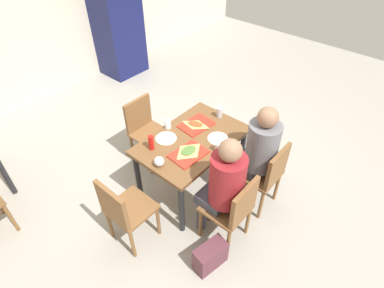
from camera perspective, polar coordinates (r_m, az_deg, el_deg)
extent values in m
cube|color=#9E998E|center=(3.79, 0.00, -7.67)|extent=(10.00, 10.00, 0.02)
cube|color=beige|center=(5.38, -28.89, 21.01)|extent=(10.00, 0.10, 2.80)
cube|color=brown|center=(3.28, 0.00, 0.71)|extent=(1.18, 0.76, 0.04)
cylinder|color=black|center=(3.13, -1.91, -11.75)|extent=(0.06, 0.06, 0.70)
cylinder|color=black|center=(3.71, 9.08, -1.69)|extent=(0.06, 0.06, 0.70)
cylinder|color=black|center=(3.45, -9.85, -6.05)|extent=(0.06, 0.06, 0.70)
cylinder|color=black|center=(3.98, 1.47, 2.37)|extent=(0.06, 0.06, 0.70)
cube|color=brown|center=(3.04, 6.23, -11.50)|extent=(0.40, 0.40, 0.03)
cube|color=brown|center=(2.82, 9.56, -10.67)|extent=(0.38, 0.04, 0.40)
cylinder|color=brown|center=(3.20, 1.55, -14.29)|extent=(0.04, 0.04, 0.43)
cylinder|color=brown|center=(3.36, 5.30, -10.62)|extent=(0.04, 0.04, 0.43)
cylinder|color=brown|center=(3.10, 6.65, -17.59)|extent=(0.04, 0.04, 0.43)
cylinder|color=brown|center=(3.27, 10.22, -13.56)|extent=(0.04, 0.04, 0.43)
cube|color=brown|center=(3.39, 12.10, -5.29)|extent=(0.40, 0.40, 0.03)
cube|color=brown|center=(3.19, 15.38, -4.10)|extent=(0.38, 0.04, 0.40)
cylinder|color=brown|center=(3.50, 7.75, -8.14)|extent=(0.04, 0.04, 0.43)
cylinder|color=brown|center=(3.71, 10.75, -5.04)|extent=(0.04, 0.04, 0.43)
cylinder|color=brown|center=(3.41, 12.51, -10.86)|extent=(0.04, 0.04, 0.43)
cylinder|color=brown|center=(3.62, 15.30, -7.49)|extent=(0.04, 0.04, 0.43)
cube|color=brown|center=(3.83, -7.73, 1.86)|extent=(0.40, 0.40, 0.03)
cube|color=brown|center=(3.81, -9.88, 5.47)|extent=(0.38, 0.04, 0.40)
cylinder|color=brown|center=(3.97, -3.98, -0.50)|extent=(0.04, 0.04, 0.43)
cylinder|color=brown|center=(3.80, -7.52, -3.09)|extent=(0.04, 0.04, 0.43)
cylinder|color=brown|center=(4.16, -7.37, 1.53)|extent=(0.04, 0.04, 0.43)
cylinder|color=brown|center=(4.00, -10.87, -0.84)|extent=(0.04, 0.04, 0.43)
cube|color=brown|center=(3.07, -11.09, -11.48)|extent=(0.40, 0.40, 0.03)
cube|color=brown|center=(2.85, -14.41, -10.91)|extent=(0.04, 0.38, 0.40)
cylinder|color=brown|center=(3.40, -10.30, -10.60)|extent=(0.04, 0.04, 0.43)
cylinder|color=brown|center=(3.23, -6.21, -13.80)|extent=(0.04, 0.04, 0.43)
cylinder|color=brown|center=(3.30, -14.83, -13.95)|extent=(0.04, 0.04, 0.43)
cylinder|color=brown|center=(3.12, -10.85, -17.53)|extent=(0.04, 0.04, 0.43)
cylinder|color=#383842|center=(3.25, 1.75, -12.58)|extent=(0.10, 0.10, 0.46)
cylinder|color=#383842|center=(3.33, 3.53, -10.88)|extent=(0.10, 0.10, 0.46)
cube|color=#383842|center=(3.03, 4.31, -9.52)|extent=(0.32, 0.28, 0.10)
cylinder|color=maroon|center=(2.76, 6.46, -6.57)|extent=(0.32, 0.32, 0.52)
sphere|color=#8C664C|center=(2.51, 7.05, -1.19)|extent=(0.20, 0.20, 0.20)
cylinder|color=#383842|center=(3.56, 7.80, -6.67)|extent=(0.10, 0.10, 0.46)
cylinder|color=#383842|center=(3.66, 9.24, -5.23)|extent=(0.10, 0.10, 0.46)
cube|color=#383842|center=(3.38, 10.39, -3.52)|extent=(0.32, 0.28, 0.10)
cylinder|color=slate|center=(3.14, 12.74, -0.39)|extent=(0.32, 0.32, 0.52)
sphere|color=#8C664C|center=(2.92, 13.74, 4.75)|extent=(0.20, 0.20, 0.20)
cube|color=red|center=(3.08, -0.62, -1.83)|extent=(0.38, 0.29, 0.02)
cube|color=red|center=(3.44, 0.80, 3.55)|extent=(0.38, 0.30, 0.02)
cylinder|color=white|center=(3.28, -4.78, 1.05)|extent=(0.22, 0.22, 0.01)
cylinder|color=white|center=(3.27, 4.79, 1.00)|extent=(0.22, 0.22, 0.01)
pyramid|color=#DBAD60|center=(3.09, -0.61, -1.29)|extent=(0.24, 0.18, 0.01)
ellipsoid|color=#4C7233|center=(3.08, -0.61, -1.15)|extent=(0.17, 0.13, 0.01)
pyramid|color=#DBAD60|center=(3.42, 0.65, 3.63)|extent=(0.19, 0.27, 0.01)
ellipsoid|color=#B74723|center=(3.42, 0.65, 3.76)|extent=(0.13, 0.19, 0.01)
cylinder|color=white|center=(3.39, -4.47, 3.67)|extent=(0.07, 0.07, 0.10)
cylinder|color=white|center=(3.10, 4.87, -0.57)|extent=(0.07, 0.07, 0.10)
cylinder|color=#B7BCC6|center=(3.55, 5.06, 5.81)|extent=(0.07, 0.07, 0.12)
cylinder|color=red|center=(3.12, -7.49, 0.26)|extent=(0.06, 0.06, 0.16)
sphere|color=silver|center=(2.96, -6.05, -3.20)|extent=(0.10, 0.10, 0.10)
cube|color=#592D38|center=(3.10, 3.36, -19.81)|extent=(0.34, 0.22, 0.28)
cube|color=#14194C|center=(5.84, -13.62, 21.22)|extent=(0.70, 0.60, 1.90)
cylinder|color=black|center=(4.04, -31.30, -4.36)|extent=(0.06, 0.06, 0.70)
cylinder|color=brown|center=(3.72, -30.24, -11.59)|extent=(0.04, 0.04, 0.43)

